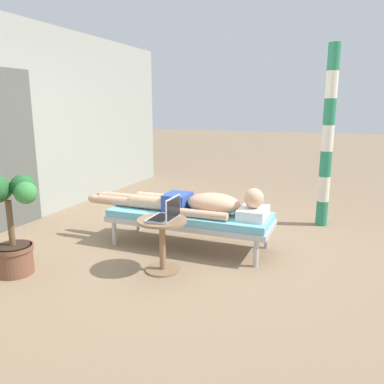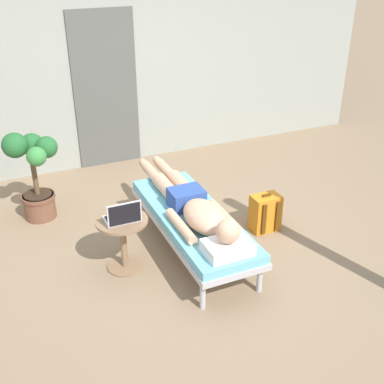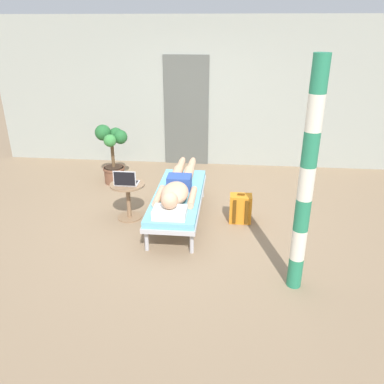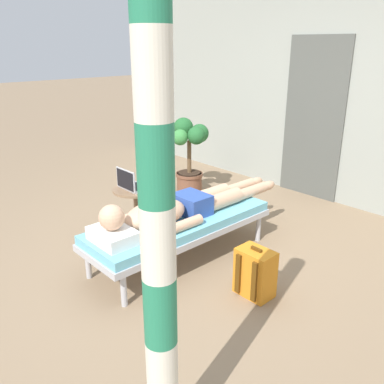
{
  "view_description": "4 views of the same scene",
  "coord_description": "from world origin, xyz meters",
  "views": [
    {
      "loc": [
        -3.84,
        -1.51,
        1.58
      ],
      "look_at": [
        0.11,
        0.07,
        0.61
      ],
      "focal_mm": 35.71,
      "sensor_mm": 36.0,
      "label": 1
    },
    {
      "loc": [
        -1.65,
        -3.62,
        2.76
      ],
      "look_at": [
        0.02,
        0.14,
        0.6
      ],
      "focal_mm": 45.07,
      "sensor_mm": 36.0,
      "label": 2
    },
    {
      "loc": [
        0.67,
        -4.79,
        2.56
      ],
      "look_at": [
        0.19,
        -0.06,
        0.49
      ],
      "focal_mm": 36.42,
      "sensor_mm": 36.0,
      "label": 3
    },
    {
      "loc": [
        2.6,
        -2.21,
        1.94
      ],
      "look_at": [
        0.05,
        0.14,
        0.67
      ],
      "focal_mm": 38.04,
      "sensor_mm": 36.0,
      "label": 4
    }
  ],
  "objects": [
    {
      "name": "backpack",
      "position": [
        0.85,
        0.1,
        0.2
      ],
      "size": [
        0.3,
        0.26,
        0.42
      ],
      "color": "orange",
      "rests_on": "ground"
    },
    {
      "name": "lounge_chair",
      "position": [
        -0.01,
        0.05,
        0.35
      ],
      "size": [
        0.65,
        1.85,
        0.42
      ],
      "color": "#B7B7BC",
      "rests_on": "ground"
    },
    {
      "name": "potted_plant",
      "position": [
        -1.3,
        1.35,
        0.56
      ],
      "size": [
        0.56,
        0.57,
        1.01
      ],
      "color": "brown",
      "rests_on": "ground"
    },
    {
      "name": "laptop",
      "position": [
        -0.72,
        -0.0,
        0.58
      ],
      "size": [
        0.31,
        0.24,
        0.23
      ],
      "color": "silver",
      "rests_on": "side_table"
    },
    {
      "name": "house_door_panel",
      "position": [
        -0.17,
        2.47,
        1.02
      ],
      "size": [
        0.84,
        0.03,
        2.04
      ],
      "primitive_type": "cube",
      "color": "#545651",
      "rests_on": "ground"
    },
    {
      "name": "side_table",
      "position": [
        -0.72,
        0.05,
        0.36
      ],
      "size": [
        0.48,
        0.48,
        0.52
      ],
      "color": "#8C6B4C",
      "rests_on": "ground"
    },
    {
      "name": "ground_plane",
      "position": [
        0.0,
        0.0,
        0.0
      ],
      "size": [
        40.0,
        40.0,
        0.0
      ],
      "primitive_type": "plane",
      "color": "#8C7256"
    },
    {
      "name": "person_reclining",
      "position": [
        -0.01,
        0.01,
        0.52
      ],
      "size": [
        0.53,
        2.17,
        0.32
      ],
      "color": "white",
      "rests_on": "lounge_chair"
    },
    {
      "name": "porch_post",
      "position": [
        1.4,
        -1.3,
        1.17
      ],
      "size": [
        0.15,
        0.15,
        2.34
      ],
      "color": "#267F59",
      "rests_on": "ground"
    },
    {
      "name": "house_wall_back",
      "position": [
        -0.01,
        2.58,
        1.35
      ],
      "size": [
        7.6,
        0.2,
        2.7
      ],
      "primitive_type": "cube",
      "color": "#999E93",
      "rests_on": "ground"
    }
  ]
}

